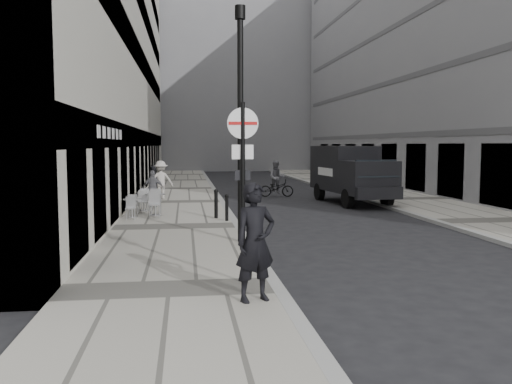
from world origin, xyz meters
TOP-DOWN VIEW (x-y plane):
  - ground at (0.00, 0.00)m, footprint 120.00×120.00m
  - sidewalk at (-2.00, 18.00)m, footprint 4.00×60.00m
  - far_sidewalk at (9.00, 18.00)m, footprint 4.00×60.00m
  - building_left at (-6.00, 24.50)m, footprint 4.00×45.00m
  - building_right at (14.00, 24.50)m, footprint 6.00×45.00m
  - building_far at (1.50, 56.00)m, footprint 24.00×16.00m
  - walking_man at (-0.53, 1.71)m, footprint 0.85×0.71m
  - sign_post at (-0.60, 3.00)m, footprint 0.59×0.09m
  - lamppost at (-0.20, 7.35)m, footprint 0.28×0.28m
  - bollard_near at (-0.27, 11.38)m, footprint 0.11×0.11m
  - bollard_far at (-0.60, 12.13)m, footprint 0.13×0.13m
  - panel_van at (5.98, 17.40)m, footprint 2.66×5.86m
  - cyclist at (3.08, 20.85)m, footprint 1.82×0.78m
  - pedestrian_a at (-3.04, 15.87)m, footprint 0.95×0.47m
  - pedestrian_b at (-2.86, 19.31)m, footprint 1.27×0.83m
  - pedestrian_c at (-3.34, 22.31)m, footprint 0.84×0.63m
  - cafe_table_near at (-3.33, 14.63)m, footprint 0.66×1.48m
  - cafe_table_mid at (-3.60, 12.61)m, footprint 0.62×1.40m
  - cafe_table_far at (-2.80, 13.08)m, footprint 0.74×1.68m

SIDE VIEW (x-z plane):
  - ground at x=0.00m, z-range 0.00..0.00m
  - sidewalk at x=-2.00m, z-range 0.00..0.12m
  - far_sidewalk at x=9.00m, z-range 0.00..0.12m
  - cafe_table_mid at x=-3.60m, z-range 0.13..0.92m
  - cafe_table_near at x=-3.33m, z-range 0.13..0.97m
  - bollard_near at x=-0.27m, z-range 0.12..0.98m
  - bollard_far at x=-0.60m, z-range 0.12..1.09m
  - cafe_table_far at x=-2.80m, z-range 0.13..1.08m
  - cyclist at x=3.08m, z-range -0.21..1.70m
  - pedestrian_c at x=-3.34m, z-range 0.12..1.67m
  - pedestrian_a at x=-3.04m, z-range 0.12..1.68m
  - pedestrian_b at x=-2.86m, z-range 0.12..1.96m
  - walking_man at x=-0.53m, z-range 0.12..2.12m
  - panel_van at x=5.98m, z-range 0.17..2.84m
  - sign_post at x=-0.60m, z-range 0.60..4.02m
  - lamppost at x=-0.20m, z-range 0.47..6.74m
  - building_left at x=-6.00m, z-range 0.00..18.00m
  - building_right at x=14.00m, z-range 0.00..20.00m
  - building_far at x=1.50m, z-range 0.00..22.00m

